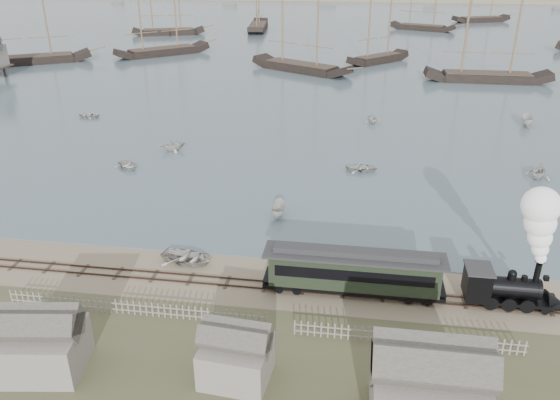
# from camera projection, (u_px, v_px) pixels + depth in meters

# --- Properties ---
(ground) EXTENTS (600.00, 600.00, 0.00)m
(ground) POSITION_uv_depth(u_px,v_px,m) (245.00, 270.00, 44.39)
(ground) COLOR tan
(ground) RESTS_ON ground
(harbor_water) EXTENTS (600.00, 336.00, 0.06)m
(harbor_water) POSITION_uv_depth(u_px,v_px,m) (340.00, 19.00, 196.86)
(harbor_water) COLOR #4D636E
(harbor_water) RESTS_ON ground
(rail_track) EXTENTS (120.00, 1.80, 0.16)m
(rail_track) POSITION_uv_depth(u_px,v_px,m) (240.00, 283.00, 42.58)
(rail_track) COLOR #3A271F
(rail_track) RESTS_ON ground
(picket_fence_west) EXTENTS (19.00, 0.10, 1.20)m
(picket_fence_west) POSITION_uv_depth(u_px,v_px,m) (136.00, 315.00, 38.97)
(picket_fence_west) COLOR gray
(picket_fence_west) RESTS_ON ground
(picket_fence_east) EXTENTS (15.00, 0.10, 1.20)m
(picket_fence_east) POSITION_uv_depth(u_px,v_px,m) (407.00, 345.00, 36.02)
(picket_fence_east) COLOR gray
(picket_fence_east) RESTS_ON ground
(shed_left) EXTENTS (5.00, 4.00, 4.10)m
(shed_left) POSITION_uv_depth(u_px,v_px,m) (46.00, 368.00, 34.05)
(shed_left) COLOR gray
(shed_left) RESTS_ON ground
(shed_mid) EXTENTS (4.00, 3.50, 3.60)m
(shed_mid) POSITION_uv_depth(u_px,v_px,m) (237.00, 377.00, 33.36)
(shed_mid) COLOR gray
(shed_mid) RESTS_ON ground
(far_spit) EXTENTS (500.00, 20.00, 1.80)m
(far_spit) POSITION_uv_depth(u_px,v_px,m) (348.00, 0.00, 268.63)
(far_spit) COLOR tan
(far_spit) RESTS_ON ground
(locomotive) EXTENTS (7.20, 2.69, 8.98)m
(locomotive) POSITION_uv_depth(u_px,v_px,m) (530.00, 258.00, 38.10)
(locomotive) COLOR black
(locomotive) RESTS_ON ground
(passenger_coach) EXTENTS (13.44, 2.59, 3.26)m
(passenger_coach) POSITION_uv_depth(u_px,v_px,m) (354.00, 270.00, 40.57)
(passenger_coach) COLOR black
(passenger_coach) RESTS_ON ground
(beached_dinghy) EXTENTS (4.16, 5.06, 0.91)m
(beached_dinghy) POSITION_uv_depth(u_px,v_px,m) (187.00, 258.00, 45.28)
(beached_dinghy) COLOR beige
(beached_dinghy) RESTS_ON ground
(rowboat_0) EXTENTS (3.91, 4.03, 0.68)m
(rowboat_0) POSITION_uv_depth(u_px,v_px,m) (127.00, 166.00, 64.44)
(rowboat_0) COLOR beige
(rowboat_0) RESTS_ON harbor_water
(rowboat_1) EXTENTS (3.86, 4.03, 1.65)m
(rowboat_1) POSITION_uv_depth(u_px,v_px,m) (172.00, 145.00, 69.84)
(rowboat_1) COLOR beige
(rowboat_1) RESTS_ON harbor_water
(rowboat_2) EXTENTS (3.25, 1.30, 1.24)m
(rowboat_2) POSITION_uv_depth(u_px,v_px,m) (278.00, 210.00, 52.99)
(rowboat_2) COLOR beige
(rowboat_2) RESTS_ON harbor_water
(rowboat_3) EXTENTS (2.87, 3.86, 0.77)m
(rowboat_3) POSITION_uv_depth(u_px,v_px,m) (362.00, 168.00, 63.65)
(rowboat_3) COLOR beige
(rowboat_3) RESTS_ON harbor_water
(rowboat_4) EXTENTS (4.33, 4.16, 1.76)m
(rowboat_4) POSITION_uv_depth(u_px,v_px,m) (539.00, 171.00, 61.51)
(rowboat_4) COLOR beige
(rowboat_4) RESTS_ON harbor_water
(rowboat_5) EXTENTS (4.20, 2.17, 1.54)m
(rowboat_5) POSITION_uv_depth(u_px,v_px,m) (527.00, 120.00, 79.71)
(rowboat_5) COLOR beige
(rowboat_5) RESTS_ON harbor_water
(rowboat_6) EXTENTS (2.65, 3.53, 0.69)m
(rowboat_6) POSITION_uv_depth(u_px,v_px,m) (88.00, 115.00, 83.71)
(rowboat_6) COLOR beige
(rowboat_6) RESTS_ON harbor_water
(rowboat_7) EXTENTS (3.34, 3.08, 1.46)m
(rowboat_7) POSITION_uv_depth(u_px,v_px,m) (372.00, 118.00, 80.88)
(rowboat_7) COLOR beige
(rowboat_7) RESTS_ON harbor_water
(schooner_0) EXTENTS (25.05, 18.58, 20.00)m
(schooner_0) POSITION_uv_depth(u_px,v_px,m) (23.00, 17.00, 118.35)
(schooner_0) COLOR black
(schooner_0) RESTS_ON harbor_water
(schooner_1) EXTENTS (20.66, 19.30, 20.00)m
(schooner_1) POSITION_uv_depth(u_px,v_px,m) (159.00, 12.00, 127.88)
(schooner_1) COLOR black
(schooner_1) RESTS_ON harbor_water
(schooner_2) EXTENTS (22.67, 16.18, 20.00)m
(schooner_2) POSITION_uv_depth(u_px,v_px,m) (301.00, 22.00, 110.59)
(schooner_2) COLOR black
(schooner_2) RESTS_ON harbor_water
(schooner_3) EXTENTS (14.53, 15.03, 20.00)m
(schooner_3) POSITION_uv_depth(u_px,v_px,m) (381.00, 16.00, 118.96)
(schooner_3) COLOR black
(schooner_3) RESTS_ON harbor_water
(schooner_4) EXTENTS (23.77, 5.61, 20.00)m
(schooner_4) POSITION_uv_depth(u_px,v_px,m) (495.00, 28.00, 101.96)
(schooner_4) COLOR black
(schooner_4) RESTS_ON harbor_water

